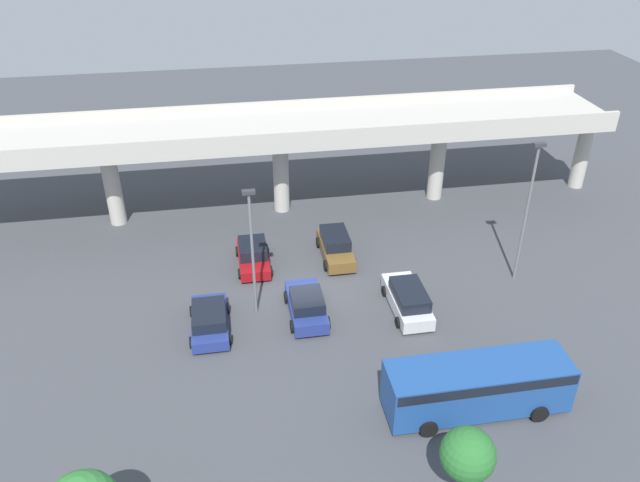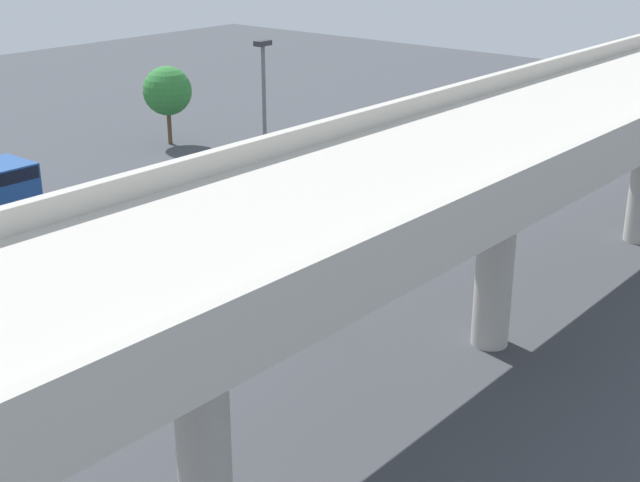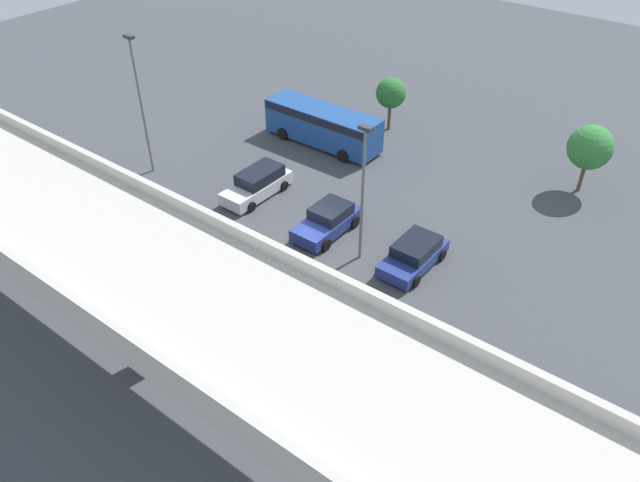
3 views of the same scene
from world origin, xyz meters
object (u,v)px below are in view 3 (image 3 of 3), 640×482
parked_car_3 (218,252)px  parked_car_4 (258,184)px  lamp_post_near_aisle (140,97)px  parked_car_1 (298,293)px  parked_car_0 (414,254)px  tree_front_left (590,147)px  parked_car_2 (328,221)px  lamp_post_mid_lot (363,185)px  tree_front_centre (391,93)px  shuttle_bus (323,123)px

parked_car_3 → parked_car_4: parked_car_3 is taller
lamp_post_near_aisle → parked_car_1: bearing=165.1°
parked_car_0 → tree_front_left: (-4.40, -12.96, 2.32)m
parked_car_3 → parked_car_4: (3.01, -6.43, -0.01)m
parked_car_2 → parked_car_4: 5.87m
lamp_post_mid_lot → tree_front_centre: size_ratio=1.99×
shuttle_bus → lamp_post_near_aisle: (6.63, 9.97, 3.66)m
parked_car_1 → tree_front_left: tree_front_left is taller
parked_car_0 → tree_front_centre: (9.78, -12.82, 2.12)m
tree_front_centre → parked_car_1: bearing=109.9°
parked_car_0 → lamp_post_mid_lot: bearing=-65.2°
parked_car_4 → tree_front_left: bearing=129.2°
parked_car_0 → parked_car_1: (2.90, 6.21, 0.03)m
parked_car_2 → parked_car_0: bearing=93.8°
shuttle_bus → tree_front_centre: (-2.50, -4.79, 1.26)m
lamp_post_mid_lot → parked_car_0: bearing=-155.2°
shuttle_bus → parked_car_2: bearing=-51.0°
tree_front_left → tree_front_centre: (14.19, 0.15, -0.20)m
parked_car_3 → shuttle_bus: 14.89m
parked_car_1 → lamp_post_near_aisle: lamp_post_near_aisle is taller
tree_front_left → tree_front_centre: 14.19m
tree_front_centre → tree_front_left: bearing=-179.4°
shuttle_bus → lamp_post_near_aisle: size_ratio=0.96×
parked_car_1 → lamp_post_mid_lot: lamp_post_mid_lot is taller
parked_car_0 → parked_car_4: bearing=-90.6°
parked_car_1 → lamp_post_near_aisle: 17.17m
lamp_post_mid_lot → tree_front_centre: bearing=-63.1°
lamp_post_mid_lot → tree_front_centre: 15.85m
parked_car_3 → shuttle_bus: shuttle_bus is taller
parked_car_0 → parked_car_2: bearing=-86.2°
parked_car_2 → shuttle_bus: shuttle_bus is taller
parked_car_0 → lamp_post_mid_lot: (2.66, 1.23, 3.91)m
shuttle_bus → lamp_post_near_aisle: 12.52m
parked_car_4 → tree_front_centre: 12.95m
parked_car_3 → tree_front_left: tree_front_left is taller
shuttle_bus → tree_front_left: size_ratio=1.96×
parked_car_1 → lamp_post_mid_lot: 6.32m
parked_car_1 → tree_front_centre: tree_front_centre is taller
parked_car_4 → shuttle_bus: size_ratio=0.57×
parked_car_1 → parked_car_2: 6.40m
parked_car_4 → shuttle_bus: shuttle_bus is taller
parked_car_1 → shuttle_bus: (9.39, -14.24, 0.84)m
parked_car_1 → parked_car_4: 10.55m
lamp_post_near_aisle → tree_front_left: bearing=-147.4°
parked_car_0 → lamp_post_near_aisle: bearing=-84.1°
parked_car_3 → tree_front_left: bearing=-33.4°
parked_car_0 → lamp_post_near_aisle: (18.91, 1.95, 4.53)m
parked_car_2 → lamp_post_near_aisle: 14.24m
parked_car_3 → lamp_post_mid_lot: (-5.66, -5.08, 3.81)m
tree_front_centre → parked_car_3: bearing=94.4°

